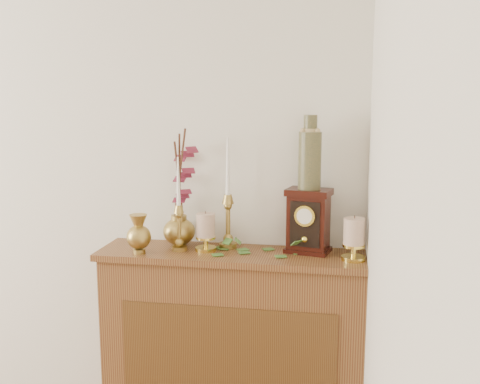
% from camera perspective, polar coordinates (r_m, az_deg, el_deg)
% --- Properties ---
extents(console_shelf, '(1.24, 0.34, 0.93)m').
position_cam_1_polar(console_shelf, '(2.75, -0.72, -16.01)').
color(console_shelf, brown).
rests_on(console_shelf, ground).
extents(candlestick_left, '(0.07, 0.07, 0.43)m').
position_cam_1_polar(candlestick_left, '(2.59, -6.22, -2.87)').
color(candlestick_left, '#A89043').
rests_on(candlestick_left, console_shelf).
extents(candlestick_center, '(0.09, 0.09, 0.52)m').
position_cam_1_polar(candlestick_center, '(2.62, -1.23, -2.07)').
color(candlestick_center, '#A89043').
rests_on(candlestick_center, console_shelf).
extents(bud_vase, '(0.11, 0.11, 0.18)m').
position_cam_1_polar(bud_vase, '(2.57, -10.25, -4.25)').
color(bud_vase, '#A89043').
rests_on(bud_vase, console_shelf).
extents(ginger_jar, '(0.22, 0.25, 0.56)m').
position_cam_1_polar(ginger_jar, '(2.67, -5.78, -0.06)').
color(ginger_jar, '#A89043').
rests_on(ginger_jar, console_shelf).
extents(pillar_candle_left, '(0.10, 0.10, 0.19)m').
position_cam_1_polar(pillar_candle_left, '(2.58, -3.51, -3.88)').
color(pillar_candle_left, '#E1C44E').
rests_on(pillar_candle_left, console_shelf).
extents(pillar_candle_right, '(0.10, 0.10, 0.20)m').
position_cam_1_polar(pillar_candle_right, '(2.47, 11.50, -4.50)').
color(pillar_candle_right, '#E1C44E').
rests_on(pillar_candle_right, console_shelf).
extents(ivy_garland, '(0.45, 0.17, 0.08)m').
position_cam_1_polar(ivy_garland, '(2.53, 1.17, -6.04)').
color(ivy_garland, '#41712B').
rests_on(ivy_garland, console_shelf).
extents(mantel_clock, '(0.22, 0.17, 0.29)m').
position_cam_1_polar(mantel_clock, '(2.56, 6.95, -2.98)').
color(mantel_clock, black).
rests_on(mantel_clock, console_shelf).
extents(ceramic_vase, '(0.10, 0.10, 0.33)m').
position_cam_1_polar(ceramic_vase, '(2.51, 7.11, 3.64)').
color(ceramic_vase, '#183126').
rests_on(ceramic_vase, mantel_clock).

